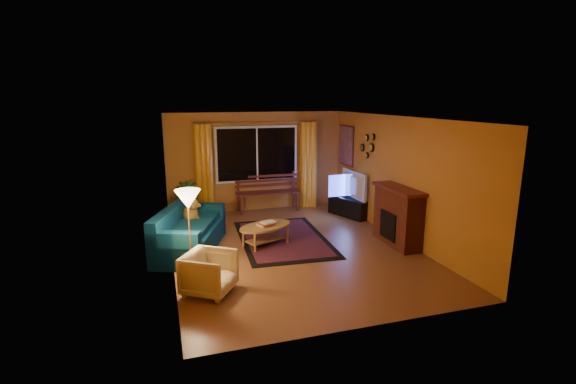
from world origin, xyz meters
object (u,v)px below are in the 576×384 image
object	(u,v)px
bench	(268,202)
floor_lamp	(190,235)
tv_console	(349,207)
sofa	(190,229)
coffee_table	(266,235)
armchair	(209,271)

from	to	relation	value
bench	floor_lamp	distance (m)	4.24
floor_lamp	tv_console	bearing A→B (deg)	32.50
sofa	coffee_table	distance (m)	1.45
bench	armchair	bearing A→B (deg)	-113.66
floor_lamp	sofa	bearing A→B (deg)	86.07
armchair	tv_console	world-z (taller)	armchair
bench	tv_console	distance (m)	2.07
coffee_table	sofa	bearing A→B (deg)	173.62
coffee_table	tv_console	world-z (taller)	tv_console
bench	tv_console	xyz separation A→B (m)	(1.78, -1.05, -0.02)
floor_lamp	armchair	bearing A→B (deg)	-70.12
sofa	armchair	world-z (taller)	sofa
sofa	bench	bearing A→B (deg)	68.16
coffee_table	tv_console	distance (m)	2.83
sofa	floor_lamp	size ratio (longest dim) A/B	1.42
armchair	coffee_table	size ratio (longest dim) A/B	0.61
armchair	floor_lamp	world-z (taller)	floor_lamp
sofa	armchair	distance (m)	1.91
coffee_table	tv_console	size ratio (longest dim) A/B	1.03
armchair	tv_console	bearing A→B (deg)	-16.92
coffee_table	tv_console	xyz separation A→B (m)	(2.46, 1.40, 0.02)
bench	tv_console	world-z (taller)	bench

